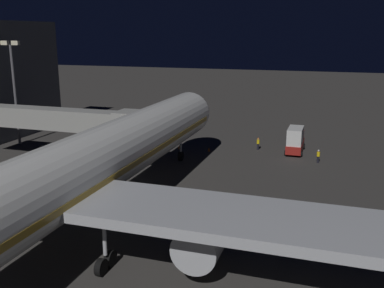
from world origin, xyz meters
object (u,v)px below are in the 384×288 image
ops_van (295,140)px  jet_bridge (67,120)px  apron_floodlight_mast (14,84)px  traffic_cone_nose_port (209,149)px  airliner_at_gate (56,185)px  ground_crew_near_nose_gear (258,143)px  ground_crew_by_belt_loader (318,156)px  traffic_cone_nose_starboard (179,147)px

ops_van → jet_bridge: bearing=28.7°
apron_floodlight_mast → ops_van: bearing=-168.8°
apron_floodlight_mast → traffic_cone_nose_port: size_ratio=27.07×
jet_bridge → traffic_cone_nose_port: 19.41m
airliner_at_gate → traffic_cone_nose_port: airliner_at_gate is taller
ground_crew_near_nose_gear → traffic_cone_nose_port: ground_crew_near_nose_gear is taller
apron_floodlight_mast → jet_bridge: bearing=153.0°
apron_floodlight_mast → airliner_at_gate: bearing=133.4°
jet_bridge → apron_floodlight_mast: 14.80m
ground_crew_by_belt_loader → jet_bridge: bearing=19.2°
jet_bridge → traffic_cone_nose_port: bearing=-142.6°
jet_bridge → ground_crew_by_belt_loader: size_ratio=13.90×
airliner_at_gate → traffic_cone_nose_starboard: (2.20, -31.75, -5.21)m
ground_crew_by_belt_loader → apron_floodlight_mast: bearing=5.0°
ground_crew_near_nose_gear → traffic_cone_nose_starboard: size_ratio=3.11×
airliner_at_gate → traffic_cone_nose_starboard: airliner_at_gate is taller
airliner_at_gate → jet_bridge: (12.63, -20.43, 0.14)m
ops_van → ground_crew_near_nose_gear: size_ratio=3.48×
traffic_cone_nose_port → traffic_cone_nose_starboard: size_ratio=1.00×
apron_floodlight_mast → traffic_cone_nose_starboard: size_ratio=27.07×
traffic_cone_nose_port → ground_crew_near_nose_gear: bearing=-154.6°
traffic_cone_nose_port → traffic_cone_nose_starboard: (4.40, 0.00, 0.00)m
airliner_at_gate → ground_crew_near_nose_gear: 36.05m
ground_crew_near_nose_gear → traffic_cone_nose_starboard: (10.70, 2.99, -0.67)m
airliner_at_gate → ground_crew_by_belt_loader: (-16.83, -30.68, -4.55)m
ops_van → apron_floodlight_mast: bearing=11.2°
apron_floodlight_mast → ground_crew_near_nose_gear: 35.75m
traffic_cone_nose_port → apron_floodlight_mast: bearing=9.7°
jet_bridge → ops_van: bearing=-151.3°
traffic_cone_nose_port → airliner_at_gate: bearing=86.0°
traffic_cone_nose_port → traffic_cone_nose_starboard: bearing=0.0°
ground_crew_by_belt_loader → traffic_cone_nose_port: size_ratio=3.10×
jet_bridge → traffic_cone_nose_starboard: bearing=-132.6°
ground_crew_by_belt_loader → traffic_cone_nose_starboard: bearing=-3.2°
jet_bridge → traffic_cone_nose_starboard: size_ratio=43.12×
apron_floodlight_mast → ground_crew_near_nose_gear: apron_floodlight_mast is taller
airliner_at_gate → ground_crew_by_belt_loader: bearing=-118.7°
ground_crew_near_nose_gear → traffic_cone_nose_starboard: ground_crew_near_nose_gear is taller
jet_bridge → ground_crew_near_nose_gear: size_ratio=13.87×
apron_floodlight_mast → traffic_cone_nose_starboard: apron_floodlight_mast is taller
jet_bridge → traffic_cone_nose_starboard: 16.30m
jet_bridge → ground_crew_by_belt_loader: jet_bridge is taller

